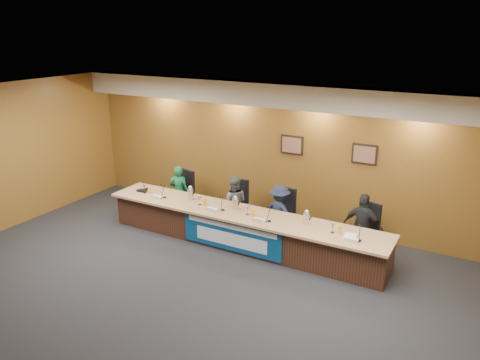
% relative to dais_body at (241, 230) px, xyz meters
% --- Properties ---
extents(floor, '(10.00, 10.00, 0.00)m').
position_rel_dais_body_xyz_m(floor, '(0.00, -2.40, -0.35)').
color(floor, black).
rests_on(floor, ground).
extents(ceiling, '(10.00, 8.00, 0.04)m').
position_rel_dais_body_xyz_m(ceiling, '(0.00, -2.40, 2.85)').
color(ceiling, silver).
rests_on(ceiling, wall_back).
extents(wall_back, '(10.00, 0.04, 3.20)m').
position_rel_dais_body_xyz_m(wall_back, '(0.00, 1.60, 1.25)').
color(wall_back, brown).
rests_on(wall_back, floor).
extents(soffit, '(10.00, 0.50, 0.50)m').
position_rel_dais_body_xyz_m(soffit, '(0.00, 1.35, 2.60)').
color(soffit, beige).
rests_on(soffit, wall_back).
extents(dais_body, '(6.00, 0.80, 0.70)m').
position_rel_dais_body_xyz_m(dais_body, '(0.00, 0.00, 0.00)').
color(dais_body, '#3A1E13').
rests_on(dais_body, floor).
extents(dais_top, '(6.10, 0.95, 0.05)m').
position_rel_dais_body_xyz_m(dais_top, '(0.00, -0.05, 0.38)').
color(dais_top, '#AA8056').
rests_on(dais_top, dais_body).
extents(banner, '(2.20, 0.02, 0.65)m').
position_rel_dais_body_xyz_m(banner, '(0.00, -0.41, 0.03)').
color(banner, navy).
rests_on(banner, dais_body).
extents(banner_text_upper, '(2.00, 0.01, 0.10)m').
position_rel_dais_body_xyz_m(banner_text_upper, '(0.00, -0.43, 0.23)').
color(banner_text_upper, silver).
rests_on(banner_text_upper, banner).
extents(banner_text_lower, '(1.60, 0.01, 0.28)m').
position_rel_dais_body_xyz_m(banner_text_lower, '(0.00, -0.43, -0.05)').
color(banner_text_lower, silver).
rests_on(banner_text_lower, banner).
extents(wall_photo_left, '(0.52, 0.04, 0.42)m').
position_rel_dais_body_xyz_m(wall_photo_left, '(0.40, 1.57, 1.50)').
color(wall_photo_left, black).
rests_on(wall_photo_left, wall_back).
extents(wall_photo_right, '(0.52, 0.04, 0.42)m').
position_rel_dais_body_xyz_m(wall_photo_right, '(2.00, 1.57, 1.50)').
color(wall_photo_right, black).
rests_on(wall_photo_right, wall_back).
extents(panelist_a, '(0.54, 0.46, 1.25)m').
position_rel_dais_body_xyz_m(panelist_a, '(-2.05, 0.65, 0.27)').
color(panelist_a, '#0F522F').
rests_on(panelist_a, floor).
extents(panelist_b, '(0.74, 0.67, 1.24)m').
position_rel_dais_body_xyz_m(panelist_b, '(-0.55, 0.65, 0.27)').
color(panelist_b, '#55555A').
rests_on(panelist_b, floor).
extents(panelist_c, '(0.86, 0.60, 1.21)m').
position_rel_dais_body_xyz_m(panelist_c, '(0.56, 0.65, 0.26)').
color(panelist_c, '#171F35').
rests_on(panelist_c, floor).
extents(panelist_d, '(0.79, 0.36, 1.33)m').
position_rel_dais_body_xyz_m(panelist_d, '(2.31, 0.65, 0.31)').
color(panelist_d, black).
rests_on(panelist_d, floor).
extents(office_chair_a, '(0.57, 0.57, 0.08)m').
position_rel_dais_body_xyz_m(office_chair_a, '(-2.05, 0.75, 0.13)').
color(office_chair_a, black).
rests_on(office_chair_a, floor).
extents(office_chair_b, '(0.53, 0.53, 0.08)m').
position_rel_dais_body_xyz_m(office_chair_b, '(-0.55, 0.75, 0.13)').
color(office_chair_b, black).
rests_on(office_chair_b, floor).
extents(office_chair_c, '(0.54, 0.54, 0.08)m').
position_rel_dais_body_xyz_m(office_chair_c, '(0.56, 0.75, 0.13)').
color(office_chair_c, black).
rests_on(office_chair_c, floor).
extents(office_chair_d, '(0.60, 0.60, 0.08)m').
position_rel_dais_body_xyz_m(office_chair_d, '(2.31, 0.75, 0.13)').
color(office_chair_d, black).
rests_on(office_chair_d, floor).
extents(nameplate_a, '(0.24, 0.08, 0.10)m').
position_rel_dais_body_xyz_m(nameplate_a, '(-2.01, -0.26, 0.45)').
color(nameplate_a, white).
rests_on(nameplate_a, dais_top).
extents(microphone_a, '(0.07, 0.07, 0.02)m').
position_rel_dais_body_xyz_m(microphone_a, '(-1.86, -0.12, 0.41)').
color(microphone_a, black).
rests_on(microphone_a, dais_top).
extents(juice_glass_a, '(0.06, 0.06, 0.15)m').
position_rel_dais_body_xyz_m(juice_glass_a, '(-2.33, -0.06, 0.47)').
color(juice_glass_a, '#FF9806').
rests_on(juice_glass_a, dais_top).
extents(water_glass_a, '(0.08, 0.08, 0.18)m').
position_rel_dais_body_xyz_m(water_glass_a, '(-2.46, -0.08, 0.49)').
color(water_glass_a, silver).
rests_on(water_glass_a, dais_top).
extents(nameplate_b, '(0.24, 0.08, 0.10)m').
position_rel_dais_body_xyz_m(nameplate_b, '(-0.57, -0.29, 0.45)').
color(nameplate_b, white).
rests_on(nameplate_b, dais_top).
extents(microphone_b, '(0.07, 0.07, 0.02)m').
position_rel_dais_body_xyz_m(microphone_b, '(-0.36, -0.13, 0.41)').
color(microphone_b, black).
rests_on(microphone_b, dais_top).
extents(juice_glass_b, '(0.06, 0.06, 0.15)m').
position_rel_dais_body_xyz_m(juice_glass_b, '(-0.82, -0.08, 0.47)').
color(juice_glass_b, '#FF9806').
rests_on(juice_glass_b, dais_top).
extents(water_glass_b, '(0.08, 0.08, 0.18)m').
position_rel_dais_body_xyz_m(water_glass_b, '(-0.95, -0.09, 0.49)').
color(water_glass_b, silver).
rests_on(water_glass_b, dais_top).
extents(nameplate_c, '(0.24, 0.08, 0.10)m').
position_rel_dais_body_xyz_m(nameplate_c, '(0.53, -0.30, 0.45)').
color(nameplate_c, white).
rests_on(nameplate_c, dais_top).
extents(microphone_c, '(0.07, 0.07, 0.02)m').
position_rel_dais_body_xyz_m(microphone_c, '(0.72, -0.18, 0.41)').
color(microphone_c, black).
rests_on(microphone_c, dais_top).
extents(juice_glass_c, '(0.06, 0.06, 0.15)m').
position_rel_dais_body_xyz_m(juice_glass_c, '(0.34, -0.11, 0.47)').
color(juice_glass_c, '#FF9806').
rests_on(juice_glass_c, dais_top).
extents(water_glass_c, '(0.08, 0.08, 0.18)m').
position_rel_dais_body_xyz_m(water_glass_c, '(0.19, -0.08, 0.49)').
color(water_glass_c, silver).
rests_on(water_glass_c, dais_top).
extents(nameplate_d, '(0.24, 0.08, 0.10)m').
position_rel_dais_body_xyz_m(nameplate_d, '(2.35, -0.31, 0.45)').
color(nameplate_d, white).
rests_on(nameplate_d, dais_top).
extents(microphone_d, '(0.07, 0.07, 0.02)m').
position_rel_dais_body_xyz_m(microphone_d, '(2.47, -0.18, 0.41)').
color(microphone_d, black).
rests_on(microphone_d, dais_top).
extents(juice_glass_d, '(0.06, 0.06, 0.15)m').
position_rel_dais_body_xyz_m(juice_glass_d, '(2.07, -0.07, 0.47)').
color(juice_glass_d, '#FF9806').
rests_on(juice_glass_d, dais_top).
extents(water_glass_d, '(0.08, 0.08, 0.18)m').
position_rel_dais_body_xyz_m(water_glass_d, '(1.95, -0.08, 0.49)').
color(water_glass_d, silver).
rests_on(water_glass_d, dais_top).
extents(carafe_left, '(0.12, 0.12, 0.26)m').
position_rel_dais_body_xyz_m(carafe_left, '(-1.29, 0.06, 0.53)').
color(carafe_left, silver).
rests_on(carafe_left, dais_top).
extents(carafe_mid, '(0.13, 0.13, 0.24)m').
position_rel_dais_body_xyz_m(carafe_mid, '(-0.16, 0.04, 0.52)').
color(carafe_mid, silver).
rests_on(carafe_mid, dais_top).
extents(carafe_right, '(0.12, 0.12, 0.24)m').
position_rel_dais_body_xyz_m(carafe_right, '(1.39, 0.04, 0.52)').
color(carafe_right, silver).
rests_on(carafe_right, dais_top).
extents(speakerphone, '(0.32, 0.32, 0.05)m').
position_rel_dais_body_xyz_m(speakerphone, '(-2.53, -0.04, 0.43)').
color(speakerphone, black).
rests_on(speakerphone, dais_top).
extents(paper_stack, '(0.26, 0.33, 0.01)m').
position_rel_dais_body_xyz_m(paper_stack, '(2.28, -0.07, 0.40)').
color(paper_stack, white).
rests_on(paper_stack, dais_top).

